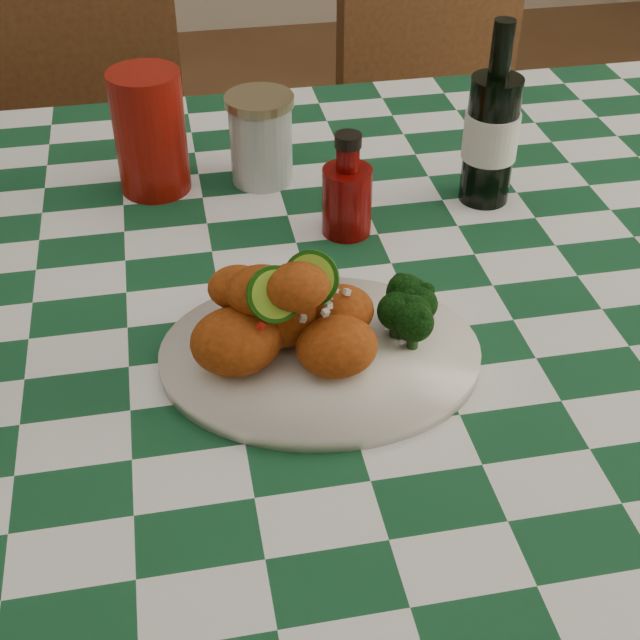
{
  "coord_description": "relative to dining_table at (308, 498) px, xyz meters",
  "views": [
    {
      "loc": [
        -0.14,
        -0.84,
        1.38
      ],
      "look_at": [
        -0.01,
        -0.16,
        0.84
      ],
      "focal_mm": 50.0,
      "sensor_mm": 36.0,
      "label": 1
    }
  ],
  "objects": [
    {
      "name": "plate",
      "position": [
        -0.01,
        -0.16,
        0.4
      ],
      "size": [
        0.36,
        0.3,
        0.02
      ],
      "primitive_type": null,
      "rotation": [
        0.0,
        0.0,
        -0.15
      ],
      "color": "silver",
      "rests_on": "dining_table"
    },
    {
      "name": "dining_table",
      "position": [
        0.0,
        0.0,
        0.0
      ],
      "size": [
        1.66,
        1.06,
        0.79
      ],
      "primitive_type": null,
      "color": "#134726",
      "rests_on": "ground"
    },
    {
      "name": "broccoli_side",
      "position": [
        0.08,
        -0.15,
        0.44
      ],
      "size": [
        0.08,
        0.08,
        0.06
      ],
      "primitive_type": null,
      "color": "black",
      "rests_on": "plate"
    },
    {
      "name": "fried_chicken_pile",
      "position": [
        -0.04,
        -0.16,
        0.46
      ],
      "size": [
        0.17,
        0.12,
        0.11
      ],
      "primitive_type": null,
      "color": "#A84010",
      "rests_on": "plate"
    },
    {
      "name": "ketchup_bottle",
      "position": [
        0.07,
        0.08,
        0.46
      ],
      "size": [
        0.07,
        0.07,
        0.13
      ],
      "primitive_type": null,
      "rotation": [
        0.0,
        0.0,
        -0.22
      ],
      "color": "#5F0604",
      "rests_on": "dining_table"
    },
    {
      "name": "mason_jar",
      "position": [
        -0.02,
        0.23,
        0.45
      ],
      "size": [
        0.1,
        0.1,
        0.12
      ],
      "primitive_type": null,
      "rotation": [
        0.0,
        0.0,
        -0.09
      ],
      "color": "#B2BCBA",
      "rests_on": "dining_table"
    },
    {
      "name": "wooden_chair_right",
      "position": [
        0.47,
        0.74,
        0.06
      ],
      "size": [
        0.49,
        0.51,
        0.91
      ],
      "primitive_type": null,
      "rotation": [
        0.0,
        0.0,
        0.19
      ],
      "color": "#472814",
      "rests_on": "ground"
    },
    {
      "name": "wooden_chair_left",
      "position": [
        -0.31,
        0.69,
        0.11
      ],
      "size": [
        0.49,
        0.51,
        1.0
      ],
      "primitive_type": null,
      "rotation": [
        0.0,
        0.0,
        0.08
      ],
      "color": "#472814",
      "rests_on": "ground"
    },
    {
      "name": "red_tumbler",
      "position": [
        -0.16,
        0.23,
        0.47
      ],
      "size": [
        0.12,
        0.12,
        0.16
      ],
      "primitive_type": "cylinder",
      "rotation": [
        0.0,
        0.0,
        -0.43
      ],
      "color": "maroon",
      "rests_on": "dining_table"
    },
    {
      "name": "beer_bottle",
      "position": [
        0.26,
        0.12,
        0.51
      ],
      "size": [
        0.07,
        0.07,
        0.24
      ],
      "primitive_type": null,
      "rotation": [
        0.0,
        0.0,
        -0.03
      ],
      "color": "black",
      "rests_on": "dining_table"
    }
  ]
}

